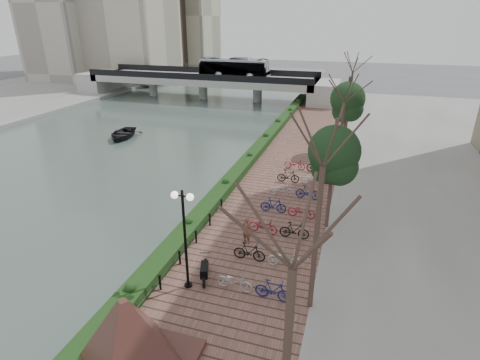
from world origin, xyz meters
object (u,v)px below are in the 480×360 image
at_px(pedestrian, 247,230).
at_px(boat, 122,134).
at_px(lamppost, 184,219).
at_px(motorcycle, 205,269).
at_px(granite_monument, 128,338).

bearing_deg(pedestrian, boat, -19.64).
xyz_separation_m(lamppost, motorcycle, (0.51, 0.77, -3.00)).
bearing_deg(motorcycle, boat, 112.59).
relative_size(motorcycle, boat, 0.34).
height_order(lamppost, pedestrian, lamppost).
bearing_deg(granite_monument, boat, 124.49).
distance_m(lamppost, pedestrian, 5.31).
distance_m(motorcycle, boat, 26.59).
height_order(lamppost, motorcycle, lamppost).
bearing_deg(boat, lamppost, -61.35).
bearing_deg(lamppost, pedestrian, 70.78).
distance_m(granite_monument, lamppost, 5.15).
relative_size(granite_monument, pedestrian, 3.14).
relative_size(lamppost, motorcycle, 3.07).
height_order(granite_monument, boat, granite_monument).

